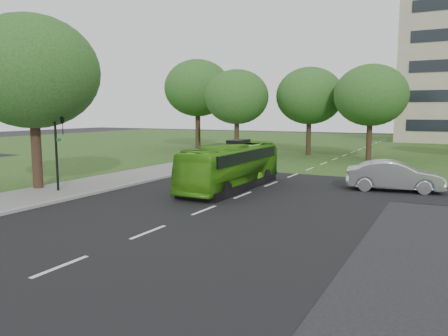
% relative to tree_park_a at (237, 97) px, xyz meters
% --- Properties ---
extents(ground, '(160.00, 160.00, 0.00)m').
position_rel_tree_park_a_xyz_m(ground, '(10.02, -25.74, -5.83)').
color(ground, black).
rests_on(ground, ground).
extents(street_surfaces, '(120.00, 120.00, 0.15)m').
position_rel_tree_park_a_xyz_m(street_surfaces, '(9.64, -2.99, -5.80)').
color(street_surfaces, black).
rests_on(street_surfaces, ground).
extents(tree_park_a, '(6.46, 6.46, 8.59)m').
position_rel_tree_park_a_xyz_m(tree_park_a, '(0.00, 0.00, 0.00)').
color(tree_park_a, black).
rests_on(tree_park_a, ground).
extents(tree_park_b, '(6.70, 6.70, 8.79)m').
position_rel_tree_park_a_xyz_m(tree_park_b, '(6.61, 3.04, 0.10)').
color(tree_park_b, black).
rests_on(tree_park_b, ground).
extents(tree_park_c, '(6.43, 6.43, 8.54)m').
position_rel_tree_park_a_xyz_m(tree_park_c, '(12.92, 0.62, -0.04)').
color(tree_park_c, black).
rests_on(tree_park_c, ground).
extents(tree_park_f, '(7.83, 7.83, 10.45)m').
position_rel_tree_park_a_xyz_m(tree_park_f, '(-7.39, 4.59, 1.28)').
color(tree_park_f, black).
rests_on(tree_park_f, ground).
extents(tree_side_near, '(7.17, 7.17, 9.52)m').
position_rel_tree_park_a_xyz_m(tree_side_near, '(-0.72, -23.65, 0.63)').
color(tree_side_near, black).
rests_on(tree_side_near, ground).
extents(bus, '(2.23, 9.16, 2.55)m').
position_rel_tree_park_a_xyz_m(bus, '(8.54, -18.12, -4.56)').
color(bus, '#459B17').
rests_on(bus, ground).
extents(sedan, '(5.30, 2.58, 1.67)m').
position_rel_tree_park_a_xyz_m(sedan, '(16.84, -14.66, -4.99)').
color(sedan, '#AFAEB3').
rests_on(sedan, ground).
extents(traffic_light, '(0.72, 0.18, 4.49)m').
position_rel_tree_park_a_xyz_m(traffic_light, '(1.07, -23.74, -3.19)').
color(traffic_light, black).
rests_on(traffic_light, ground).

